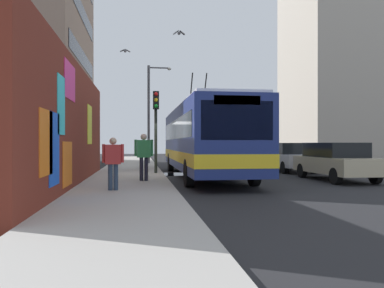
# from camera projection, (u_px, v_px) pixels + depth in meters

# --- Properties ---
(ground_plane) EXTENTS (80.00, 80.00, 0.00)m
(ground_plane) POSITION_uv_depth(u_px,v_px,m) (164.00, 177.00, 17.57)
(ground_plane) COLOR #232326
(sidewalk_slab) EXTENTS (48.00, 3.20, 0.15)m
(sidewalk_slab) POSITION_uv_depth(u_px,v_px,m) (129.00, 176.00, 17.35)
(sidewalk_slab) COLOR #ADA8A0
(sidewalk_slab) RESTS_ON ground_plane
(graffiti_wall) EXTENTS (14.16, 0.32, 4.30)m
(graffiti_wall) POSITION_uv_depth(u_px,v_px,m) (75.00, 126.00, 13.20)
(graffiti_wall) COLOR maroon
(graffiti_wall) RESTS_ON ground_plane
(building_far_left) EXTENTS (13.07, 8.21, 19.90)m
(building_far_left) POSITION_uv_depth(u_px,v_px,m) (23.00, 23.00, 26.53)
(building_far_left) COLOR gray
(building_far_left) RESTS_ON ground_plane
(building_far_right) EXTENTS (8.56, 9.13, 21.62)m
(building_far_right) POSITION_uv_depth(u_px,v_px,m) (343.00, 40.00, 33.99)
(building_far_right) COLOR #B2A899
(building_far_right) RESTS_ON ground_plane
(city_bus) EXTENTS (12.10, 2.67, 5.01)m
(city_bus) POSITION_uv_depth(u_px,v_px,m) (204.00, 138.00, 17.42)
(city_bus) COLOR navy
(city_bus) RESTS_ON ground_plane
(parked_car_champagne) EXTENTS (4.49, 1.84, 1.58)m
(parked_car_champagne) POSITION_uv_depth(u_px,v_px,m) (335.00, 161.00, 15.88)
(parked_car_champagne) COLOR #C6B793
(parked_car_champagne) RESTS_ON ground_plane
(parked_car_silver) EXTENTS (4.78, 1.78, 1.58)m
(parked_car_silver) POSITION_uv_depth(u_px,v_px,m) (287.00, 156.00, 21.08)
(parked_car_silver) COLOR #B7B7BC
(parked_car_silver) RESTS_ON ground_plane
(parked_car_red) EXTENTS (4.12, 1.84, 1.58)m
(parked_car_red) POSITION_uv_depth(u_px,v_px,m) (253.00, 153.00, 27.27)
(parked_car_red) COLOR #B21E19
(parked_car_red) RESTS_ON ground_plane
(pedestrian_near_wall) EXTENTS (0.22, 0.64, 1.57)m
(pedestrian_near_wall) POSITION_uv_depth(u_px,v_px,m) (113.00, 160.00, 11.36)
(pedestrian_near_wall) COLOR #2D3F59
(pedestrian_near_wall) RESTS_ON sidewalk_slab
(pedestrian_at_curb) EXTENTS (0.24, 0.70, 1.77)m
(pedestrian_at_curb) POSITION_uv_depth(u_px,v_px,m) (144.00, 153.00, 14.23)
(pedestrian_at_curb) COLOR #1E1E2D
(pedestrian_at_curb) RESTS_ON sidewalk_slab
(traffic_light) EXTENTS (0.49, 0.28, 3.87)m
(traffic_light) POSITION_uv_depth(u_px,v_px,m) (156.00, 118.00, 17.87)
(traffic_light) COLOR #2D382D
(traffic_light) RESTS_ON sidewalk_slab
(street_lamp) EXTENTS (0.44, 1.70, 6.96)m
(street_lamp) POSITION_uv_depth(u_px,v_px,m) (151.00, 107.00, 27.07)
(street_lamp) COLOR #4C4C51
(street_lamp) RESTS_ON sidewalk_slab
(flying_pigeons) EXTENTS (4.20, 3.04, 0.22)m
(flying_pigeons) POSITION_uv_depth(u_px,v_px,m) (150.00, 43.00, 18.67)
(flying_pigeons) COLOR slate
(curbside_puddle) EXTENTS (2.14, 2.14, 0.00)m
(curbside_puddle) POSITION_uv_depth(u_px,v_px,m) (174.00, 174.00, 19.13)
(curbside_puddle) COLOR black
(curbside_puddle) RESTS_ON ground_plane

